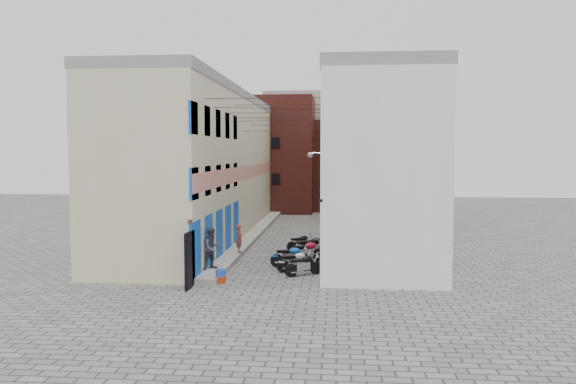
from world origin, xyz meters
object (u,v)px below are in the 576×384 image
(motorcycle_d, at_px, (307,250))
(person_a, at_px, (239,239))
(water_jug_far, at_px, (222,275))
(red_crate, at_px, (220,280))
(motorcycle_c, at_px, (290,255))
(motorcycle_b, at_px, (296,260))
(motorcycle_f, at_px, (311,245))
(water_jug_near, at_px, (220,276))
(motorcycle_e, at_px, (312,246))
(person_b, at_px, (212,248))
(motorcycle_g, at_px, (301,242))
(motorcycle_a, at_px, (304,264))

(motorcycle_d, distance_m, person_a, 3.57)
(water_jug_far, xyz_separation_m, red_crate, (-0.02, -0.29, -0.12))
(motorcycle_c, relative_size, person_a, 1.31)
(motorcycle_b, relative_size, water_jug_far, 3.55)
(motorcycle_f, xyz_separation_m, water_jug_near, (-3.37, -6.59, -0.23))
(motorcycle_e, relative_size, person_a, 1.54)
(water_jug_far, relative_size, red_crate, 1.22)
(motorcycle_d, height_order, motorcycle_f, motorcycle_d)
(motorcycle_b, distance_m, water_jug_far, 3.57)
(motorcycle_c, height_order, person_b, person_b)
(motorcycle_c, bearing_deg, red_crate, -45.84)
(motorcycle_c, height_order, motorcycle_g, motorcycle_c)
(motorcycle_a, height_order, motorcycle_e, motorcycle_e)
(motorcycle_e, distance_m, person_a, 3.62)
(motorcycle_e, height_order, water_jug_far, motorcycle_e)
(motorcycle_b, height_order, motorcycle_e, motorcycle_e)
(motorcycle_e, height_order, water_jug_near, motorcycle_e)
(motorcycle_b, relative_size, motorcycle_f, 1.01)
(motorcycle_b, bearing_deg, person_a, -158.33)
(motorcycle_d, xyz_separation_m, motorcycle_e, (0.19, 1.05, 0.04))
(red_crate, bearing_deg, motorcycle_e, 57.70)
(motorcycle_e, bearing_deg, water_jug_far, -63.03)
(motorcycle_a, bearing_deg, red_crate, -95.65)
(person_b, relative_size, red_crate, 4.43)
(motorcycle_f, distance_m, motorcycle_g, 1.21)
(motorcycle_f, xyz_separation_m, person_a, (-3.52, -1.23, 0.46))
(motorcycle_a, bearing_deg, person_b, -119.97)
(motorcycle_c, relative_size, person_b, 1.03)
(motorcycle_a, relative_size, water_jug_near, 3.34)
(motorcycle_e, distance_m, motorcycle_g, 2.32)
(motorcycle_b, height_order, water_jug_far, motorcycle_b)
(motorcycle_d, xyz_separation_m, water_jug_far, (-3.24, -4.11, -0.35))
(motorcycle_d, height_order, person_b, person_b)
(motorcycle_e, distance_m, red_crate, 6.48)
(red_crate, bearing_deg, water_jug_far, 86.00)
(water_jug_near, bearing_deg, motorcycle_a, 26.00)
(motorcycle_f, bearing_deg, motorcycle_b, -1.61)
(motorcycle_c, bearing_deg, water_jug_far, -48.05)
(motorcycle_a, bearing_deg, water_jug_far, -99.77)
(motorcycle_g, xyz_separation_m, water_jug_far, (-2.75, -7.38, -0.24))
(motorcycle_f, bearing_deg, motorcycle_g, -145.99)
(motorcycle_a, xyz_separation_m, motorcycle_f, (0.08, 4.99, -0.01))
(motorcycle_g, bearing_deg, water_jug_far, -53.40)
(person_a, distance_m, person_b, 3.93)
(person_a, distance_m, water_jug_far, 5.14)
(motorcycle_b, xyz_separation_m, person_a, (-3.05, 2.99, 0.45))
(person_a, height_order, red_crate, person_a)
(motorcycle_a, bearing_deg, motorcycle_f, 147.07)
(person_a, xyz_separation_m, red_crate, (0.15, -5.38, -0.83))
(motorcycle_g, relative_size, person_b, 0.94)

